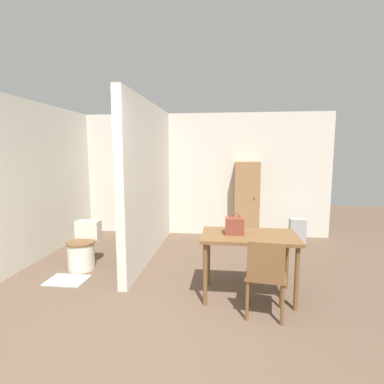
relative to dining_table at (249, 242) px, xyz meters
The scene contains 11 objects.
ground_plane 1.82m from the dining_table, 125.41° to the right, with size 16.00×16.00×0.00m, color brown.
wall_back 2.98m from the dining_table, 109.62° to the left, with size 5.52×0.12×2.50m.
wall_left 3.41m from the dining_table, 168.77° to the left, with size 0.12×5.06×2.50m.
partition_wall 2.10m from the dining_table, 139.64° to the left, with size 0.12×2.76×2.50m.
dining_table is the anchor object (origin of this frame).
wooden_chair 0.51m from the dining_table, 72.75° to the right, with size 0.46×0.46×0.84m.
toilet 2.50m from the dining_table, 165.37° to the left, with size 0.40×0.55×0.67m.
handbag 0.26m from the dining_table, behind, with size 0.22×0.15×0.26m.
wooden_cabinet 2.51m from the dining_table, 87.20° to the left, with size 0.49×0.35×1.53m.
bath_mat 2.48m from the dining_table, behind, with size 0.52×0.39×0.01m.
space_heater 2.54m from the dining_table, 64.76° to the left, with size 0.29×0.19×0.47m.
Camera 1 is at (0.72, -2.08, 1.71)m, focal length 28.00 mm.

